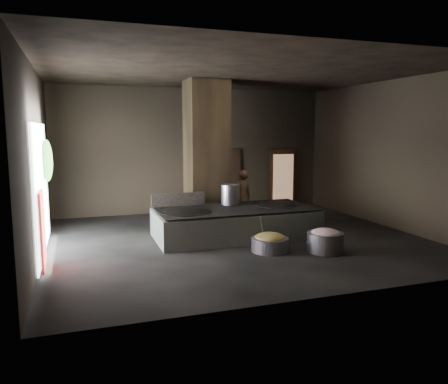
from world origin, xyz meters
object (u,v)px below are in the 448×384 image
object	(u,v)px
cook	(243,196)
wok_left	(185,214)
meat_basin	(325,242)
wok_right	(278,208)
stock_pot	(230,195)
hearth_platform	(235,223)
veg_basin	(270,244)

from	to	relation	value
cook	wok_left	bearing A→B (deg)	32.06
wok_left	meat_basin	size ratio (longest dim) A/B	1.58
wok_right	meat_basin	size ratio (longest dim) A/B	1.47
stock_pot	wok_left	bearing A→B (deg)	-158.20
stock_pot	hearth_platform	bearing A→B (deg)	-95.19
stock_pot	meat_basin	distance (m)	3.23
veg_basin	wok_right	bearing A→B (deg)	58.83
wok_right	meat_basin	distance (m)	2.27
wok_right	stock_pot	bearing A→B (deg)	158.96
meat_basin	wok_right	bearing A→B (deg)	96.29
stock_pot	cook	distance (m)	1.78
stock_pot	meat_basin	size ratio (longest dim) A/B	0.65
wok_right	meat_basin	world-z (taller)	wok_right
stock_pot	meat_basin	world-z (taller)	stock_pot
wok_left	veg_basin	size ratio (longest dim) A/B	1.52
cook	veg_basin	xyz separation A→B (m)	(-0.70, -3.67, -0.67)
hearth_platform	stock_pot	distance (m)	0.93
wok_left	stock_pot	size ratio (longest dim) A/B	2.42
hearth_platform	meat_basin	xyz separation A→B (m)	(1.59, -2.15, -0.14)
stock_pot	veg_basin	bearing A→B (deg)	-83.12
wok_left	wok_right	world-z (taller)	wok_left
cook	veg_basin	bearing A→B (deg)	71.33
wok_right	veg_basin	distance (m)	2.08
veg_basin	meat_basin	world-z (taller)	meat_basin
wok_left	stock_pot	bearing A→B (deg)	21.80
cook	meat_basin	distance (m)	4.24
hearth_platform	meat_basin	world-z (taller)	hearth_platform
wok_left	veg_basin	bearing A→B (deg)	-42.32
wok_right	meat_basin	bearing A→B (deg)	-83.71
wok_left	cook	size ratio (longest dim) A/B	0.83
wok_right	meat_basin	xyz separation A→B (m)	(0.24, -2.20, -0.51)
wok_left	wok_right	bearing A→B (deg)	2.05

